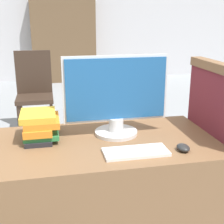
{
  "coord_description": "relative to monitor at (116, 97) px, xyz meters",
  "views": [
    {
      "loc": [
        -0.27,
        -1.21,
        1.41
      ],
      "look_at": [
        0.05,
        0.31,
        0.93
      ],
      "focal_mm": 50.0,
      "sensor_mm": 36.0,
      "label": 1
    }
  ],
  "objects": [
    {
      "name": "book_stack",
      "position": [
        -0.43,
        0.01,
        -0.14
      ],
      "size": [
        0.21,
        0.26,
        0.15
      ],
      "color": "#232328",
      "rests_on": "desk"
    },
    {
      "name": "wall_back",
      "position": [
        -0.1,
        5.58,
        0.42
      ],
      "size": [
        12.0,
        0.06,
        2.8
      ],
      "color": "silver",
      "rests_on": "ground_plane"
    },
    {
      "name": "bookshelf_far",
      "position": [
        0.03,
        5.34,
        -0.08
      ],
      "size": [
        1.36,
        0.32,
        1.81
      ],
      "color": "brown",
      "rests_on": "ground_plane"
    },
    {
      "name": "mouse",
      "position": [
        0.28,
        -0.3,
        -0.21
      ],
      "size": [
        0.06,
        0.09,
        0.03
      ],
      "color": "#262626",
      "rests_on": "desk"
    },
    {
      "name": "monitor",
      "position": [
        0.0,
        0.0,
        0.0
      ],
      "size": [
        0.59,
        0.25,
        0.45
      ],
      "color": "silver",
      "rests_on": "desk"
    },
    {
      "name": "carrel_divider",
      "position": [
        0.55,
        -0.13,
        -0.39
      ],
      "size": [
        0.07,
        0.61,
        1.17
      ],
      "color": "maroon",
      "rests_on": "ground_plane"
    },
    {
      "name": "desk",
      "position": [
        -0.1,
        -0.1,
        -0.6
      ],
      "size": [
        1.26,
        0.68,
        0.76
      ],
      "color": "brown",
      "rests_on": "ground_plane"
    },
    {
      "name": "keyboard",
      "position": [
        0.04,
        -0.28,
        -0.21
      ],
      "size": [
        0.32,
        0.14,
        0.02
      ],
      "color": "white",
      "rests_on": "desk"
    },
    {
      "name": "far_chair",
      "position": [
        -0.54,
        2.25,
        -0.43
      ],
      "size": [
        0.44,
        0.44,
        1.0
      ],
      "rotation": [
        0.0,
        0.0,
        -0.33
      ],
      "color": "#38281E",
      "rests_on": "ground_plane"
    }
  ]
}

